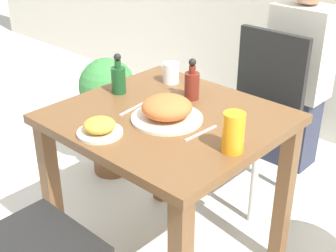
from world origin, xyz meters
TOP-DOWN VIEW (x-y plane):
  - dining_table at (0.00, 0.00)m, footprint 0.83×0.77m
  - chair_near at (-0.06, -0.72)m, footprint 0.42×0.42m
  - chair_far at (-0.07, 0.77)m, footprint 0.42×0.42m
  - food_plate at (0.03, -0.04)m, footprint 0.27×0.27m
  - side_plate at (-0.07, -0.28)m, footprint 0.16×0.16m
  - drink_cup at (-0.22, 0.26)m, footprint 0.07×0.07m
  - juice_glass at (0.35, -0.06)m, footprint 0.07×0.07m
  - sauce_bottle at (-0.30, 0.02)m, footprint 0.06×0.06m
  - condiment_bottle at (-0.03, 0.18)m, footprint 0.06×0.06m
  - fork_utensil at (-0.14, -0.04)m, footprint 0.03×0.20m
  - spoon_utensil at (0.19, -0.04)m, footprint 0.02×0.16m
  - potted_plant_left at (-0.78, 0.34)m, footprint 0.31×0.31m
  - person_figure at (-0.06, 1.17)m, footprint 0.34×0.22m

SIDE VIEW (x-z plane):
  - potted_plant_left at x=-0.78m, z-range 0.07..0.78m
  - chair_near at x=-0.06m, z-range 0.05..0.94m
  - chair_far at x=-0.07m, z-range 0.05..0.94m
  - person_figure at x=-0.06m, z-range 0.00..1.17m
  - dining_table at x=0.00m, z-range 0.24..0.99m
  - fork_utensil at x=-0.14m, z-range 0.75..0.75m
  - spoon_utensil at x=0.19m, z-range 0.75..0.75m
  - side_plate at x=-0.07m, z-range 0.74..0.80m
  - food_plate at x=0.03m, z-range 0.74..0.84m
  - drink_cup at x=-0.22m, z-range 0.75..0.84m
  - sauce_bottle at x=-0.30m, z-range 0.72..0.90m
  - condiment_bottle at x=-0.03m, z-range 0.72..0.90m
  - juice_glass at x=0.35m, z-range 0.75..0.89m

